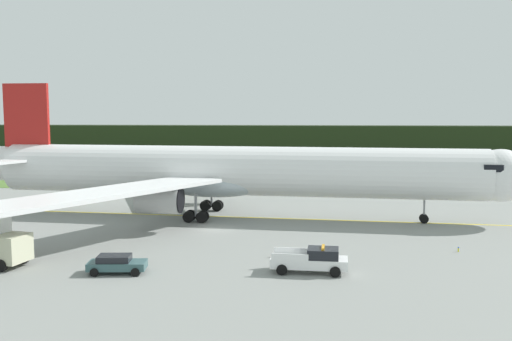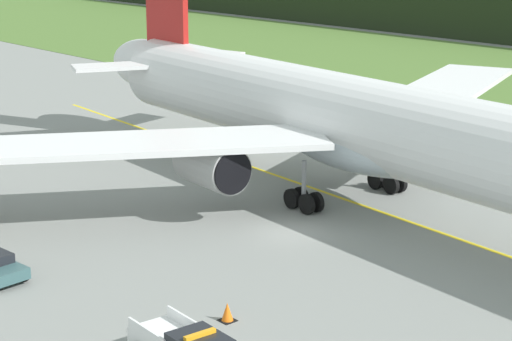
{
  "view_description": "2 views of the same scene",
  "coord_description": "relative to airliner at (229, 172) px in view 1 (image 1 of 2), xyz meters",
  "views": [
    {
      "loc": [
        8.22,
        -53.74,
        11.53
      ],
      "look_at": [
        3.59,
        8.37,
        4.91
      ],
      "focal_mm": 39.78,
      "sensor_mm": 36.0,
      "label": 1
    },
    {
      "loc": [
        34.57,
        -33.28,
        16.54
      ],
      "look_at": [
        3.07,
        -5.12,
        5.06
      ],
      "focal_mm": 64.7,
      "sensor_mm": 36.0,
      "label": 2
    }
  ],
  "objects": [
    {
      "name": "airliner",
      "position": [
        0.0,
        0.0,
        0.0
      ],
      "size": [
        61.67,
        52.46,
        14.56
      ],
      "color": "white",
      "rests_on": "ground"
    },
    {
      "name": "apron_cone",
      "position": [
        5.82,
        -16.57,
        -4.52
      ],
      "size": [
        0.66,
        0.66,
        0.82
      ],
      "color": "black",
      "rests_on": "ground"
    },
    {
      "name": "ground",
      "position": [
        -0.84,
        -6.6,
        -4.92
      ],
      "size": [
        320.0,
        320.0,
        0.0
      ],
      "primitive_type": "plane",
      "color": "gray"
    },
    {
      "name": "staff_car",
      "position": [
        -5.44,
        -21.86,
        -4.22
      ],
      "size": [
        4.2,
        2.23,
        1.3
      ],
      "color": "#345659",
      "rests_on": "ground"
    },
    {
      "name": "ops_pickup_truck",
      "position": [
        8.44,
        -20.67,
        -4.02
      ],
      "size": [
        5.58,
        2.48,
        1.94
      ],
      "color": "white",
      "rests_on": "ground"
    },
    {
      "name": "taxiway_edge_light_east",
      "position": [
        20.53,
        -13.85,
        -4.69
      ],
      "size": [
        0.12,
        0.12,
        0.43
      ],
      "color": "yellow",
      "rests_on": "ground"
    },
    {
      "name": "taxiway_centerline_main",
      "position": [
        0.75,
        -0.07,
        -4.92
      ],
      "size": [
        82.51,
        7.67,
        0.01
      ],
      "primitive_type": "cube",
      "rotation": [
        0.0,
        0.0,
        -0.09
      ],
      "color": "yellow",
      "rests_on": "ground"
    },
    {
      "name": "distant_tree_line",
      "position": [
        -0.84,
        73.5,
        -0.92
      ],
      "size": [
        288.0,
        7.07,
        7.99
      ],
      "primitive_type": "cube",
      "color": "black",
      "rests_on": "ground"
    },
    {
      "name": "grass_verge",
      "position": [
        -0.84,
        43.96,
        -4.9
      ],
      "size": [
        320.0,
        47.29,
        0.04
      ],
      "primitive_type": "cube",
      "color": "#4F7130",
      "rests_on": "ground"
    }
  ]
}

